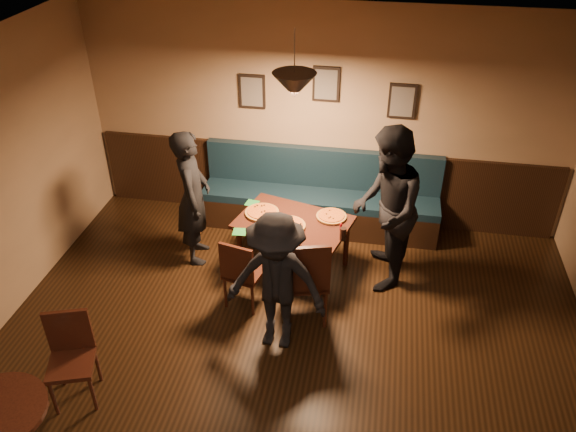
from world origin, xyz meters
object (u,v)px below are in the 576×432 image
Objects in this scene: booth_bench at (320,194)px; chair_near_right at (304,277)px; soda_glass at (343,234)px; chair_near_left at (245,270)px; diner_right at (386,210)px; diner_left at (193,198)px; tabasco_bottle at (341,226)px; dining_table at (293,245)px; diner_front at (276,283)px; cafe_chair_far at (71,363)px.

booth_bench is 1.71m from chair_near_right.
soda_glass is at bearing 41.30° from chair_near_right.
diner_right is at bearing 37.81° from chair_near_left.
diner_right is (2.19, -0.06, 0.11)m from diner_left.
chair_near_left is 1.16m from tabasco_bottle.
diner_right is (0.83, -0.94, 0.44)m from booth_bench.
dining_table is 0.82× the size of diner_front.
diner_right is 1.25× the size of diner_front.
chair_near_left is at bearing -157.23° from soda_glass.
diner_right is 0.53m from soda_glass.
booth_bench is 1.82× the size of diner_left.
diner_right reaches higher than tabasco_bottle.
booth_bench is 2.43× the size of dining_table.
tabasco_bottle is (0.36, -1.00, 0.21)m from booth_bench.
diner_front is 1.72× the size of cafe_chair_far.
diner_right reaches higher than diner_front.
diner_left is (-1.36, -0.88, 0.33)m from booth_bench.
chair_near_left is 0.77m from diner_front.
diner_front is at bearing -119.80° from soda_glass.
diner_left is at bearing 176.05° from tabasco_bottle.
tabasco_bottle is (0.54, -0.09, 0.38)m from dining_table.
chair_near_right is at bearing -122.77° from soda_glass.
chair_near_right is (0.06, -1.71, 0.02)m from booth_bench.
diner_left is at bearing 133.97° from chair_near_right.
chair_near_left is at bearing -67.97° from diner_right.
booth_bench is 1.32m from diner_right.
soda_glass is at bearing -9.79° from dining_table.
chair_near_right is at bearing -47.80° from diner_right.
chair_near_left is 0.81× the size of chair_near_right.
diner_front is 1.09m from soda_glass.
diner_front reaches higher than tabasco_bottle.
diner_front is at bearing -42.08° from diner_right.
diner_front is 1.23m from tabasco_bottle.
soda_glass is at bearing -71.35° from booth_bench.
dining_table is 1.44× the size of chair_near_left.
chair_near_right is 0.64× the size of diner_left.
tabasco_bottle is at bearing 69.90° from diner_front.
tabasco_bottle is 0.12× the size of cafe_chair_far.
soda_glass is (0.54, 0.94, -0.02)m from diner_front.
booth_bench is 2.00× the size of diner_front.
diner_left is (-1.18, 0.03, 0.50)m from dining_table.
booth_bench reaches higher than dining_table.
diner_front reaches higher than chair_near_right.
chair_near_right is at bearing -132.91° from diner_left.
diner_left reaches higher than cafe_chair_far.
cafe_chair_far reaches higher than dining_table.
cafe_chair_far reaches higher than chair_near_left.
chair_near_left is 0.67m from chair_near_right.
chair_near_left reaches higher than dining_table.
diner_left is 1.73m from tabasco_bottle.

